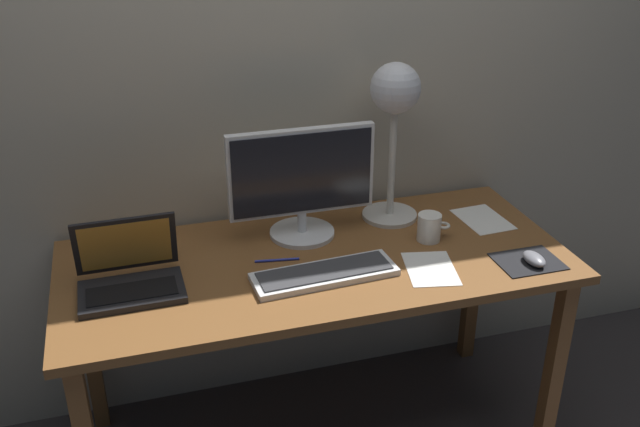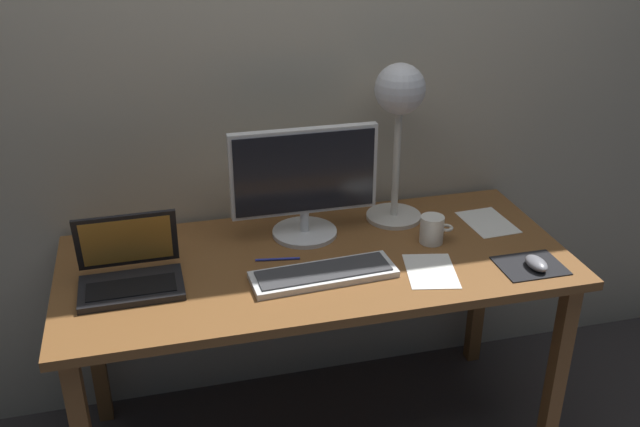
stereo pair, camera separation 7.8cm
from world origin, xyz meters
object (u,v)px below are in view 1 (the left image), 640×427
Objects in this scene: mouse at (534,259)px; pen at (277,260)px; laptop at (129,269)px; coffee_mug at (430,227)px; desk_lamp at (395,105)px; monitor at (301,181)px; keyboard_main at (325,274)px.

pen is (-0.76, 0.25, -0.02)m from mouse.
laptop is 0.96m from coffee_mug.
pen is at bearing 2.70° from laptop.
pen is at bearing -156.82° from desk_lamp.
desk_lamp is 0.66m from mouse.
coffee_mug is at bearing -21.13° from monitor.
coffee_mug is (0.96, 0.02, -0.01)m from laptop.
monitor reaches higher than pen.
monitor is 0.27m from pen.
laptop reaches higher than pen.
desk_lamp reaches higher than pen.
laptop is 0.55× the size of desk_lamp.
mouse is 0.85× the size of coffee_mug.
mouse is at bearing -55.08° from desk_lamp.
keyboard_main is 3.20× the size of pen.
keyboard_main is 0.66m from mouse.
laptop is at bearing -178.94° from coffee_mug.
pen is (-0.12, -0.15, -0.20)m from monitor.
keyboard_main is at bearing -91.10° from monitor.
desk_lamp is 5.74× the size of mouse.
coffee_mug is (0.40, 0.13, 0.03)m from keyboard_main.
monitor is 0.40m from desk_lamp.
keyboard_main is 1.48× the size of laptop.
monitor is at bearing 51.20° from pen.
coffee_mug is (0.40, -0.15, -0.15)m from monitor.
laptop is at bearing -166.56° from desk_lamp.
laptop is (-0.56, 0.11, 0.05)m from keyboard_main.
mouse reaches higher than pen.
keyboard_main reaches higher than pen.
mouse is at bearing -44.70° from coffee_mug.
coffee_mug is at bearing 135.30° from mouse.
keyboard_main is 4.66× the size of mouse.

